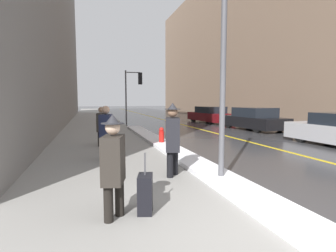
{
  "coord_description": "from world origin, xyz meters",
  "views": [
    {
      "loc": [
        -2.44,
        -2.77,
        1.74
      ],
      "look_at": [
        -0.4,
        4.0,
        1.05
      ],
      "focal_mm": 28.0,
      "sensor_mm": 36.0,
      "label": 1
    }
  ],
  "objects_px": {
    "lamp_post": "(224,23)",
    "rolling_suitcase": "(145,194)",
    "pedestrian_in_fedora": "(114,163)",
    "fire_hydrant": "(161,136)",
    "pedestrian_in_glasses": "(173,137)",
    "parked_car_maroon": "(210,115)",
    "traffic_light_near": "(135,85)",
    "pedestrian_with_shoulder_bag": "(102,124)",
    "pedestrian_trailing": "(106,130)",
    "parked_car_black": "(253,119)"
  },
  "relations": [
    {
      "from": "pedestrian_in_fedora",
      "to": "rolling_suitcase",
      "type": "bearing_deg",
      "value": 114.61
    },
    {
      "from": "pedestrian_in_fedora",
      "to": "fire_hydrant",
      "type": "xyz_separation_m",
      "value": [
        2.36,
        5.97,
        -0.5
      ]
    },
    {
      "from": "rolling_suitcase",
      "to": "fire_hydrant",
      "type": "height_order",
      "value": "rolling_suitcase"
    },
    {
      "from": "parked_car_maroon",
      "to": "traffic_light_near",
      "type": "bearing_deg",
      "value": 72.46
    },
    {
      "from": "pedestrian_in_fedora",
      "to": "fire_hydrant",
      "type": "bearing_deg",
      "value": 174.39
    },
    {
      "from": "pedestrian_in_glasses",
      "to": "fire_hydrant",
      "type": "bearing_deg",
      "value": -175.99
    },
    {
      "from": "lamp_post",
      "to": "pedestrian_in_fedora",
      "type": "bearing_deg",
      "value": -153.73
    },
    {
      "from": "traffic_light_near",
      "to": "lamp_post",
      "type": "bearing_deg",
      "value": -88.09
    },
    {
      "from": "pedestrian_in_glasses",
      "to": "fire_hydrant",
      "type": "distance_m",
      "value": 4.28
    },
    {
      "from": "rolling_suitcase",
      "to": "fire_hydrant",
      "type": "relative_size",
      "value": 1.36
    },
    {
      "from": "parked_car_maroon",
      "to": "pedestrian_in_fedora",
      "type": "bearing_deg",
      "value": 144.22
    },
    {
      "from": "lamp_post",
      "to": "fire_hydrant",
      "type": "bearing_deg",
      "value": 90.17
    },
    {
      "from": "pedestrian_in_fedora",
      "to": "parked_car_maroon",
      "type": "height_order",
      "value": "pedestrian_in_fedora"
    },
    {
      "from": "lamp_post",
      "to": "parked_car_black",
      "type": "relative_size",
      "value": 1.26
    },
    {
      "from": "parked_car_maroon",
      "to": "fire_hydrant",
      "type": "xyz_separation_m",
      "value": [
        -6.49,
        -9.15,
        -0.25
      ]
    },
    {
      "from": "traffic_light_near",
      "to": "pedestrian_in_glasses",
      "type": "bearing_deg",
      "value": -91.69
    },
    {
      "from": "pedestrian_with_shoulder_bag",
      "to": "pedestrian_trailing",
      "type": "bearing_deg",
      "value": 16.21
    },
    {
      "from": "pedestrian_with_shoulder_bag",
      "to": "pedestrian_in_glasses",
      "type": "bearing_deg",
      "value": 32.28
    },
    {
      "from": "lamp_post",
      "to": "rolling_suitcase",
      "type": "relative_size",
      "value": 5.93
    },
    {
      "from": "parked_car_maroon",
      "to": "rolling_suitcase",
      "type": "bearing_deg",
      "value": 145.47
    },
    {
      "from": "rolling_suitcase",
      "to": "traffic_light_near",
      "type": "bearing_deg",
      "value": -173.11
    },
    {
      "from": "traffic_light_near",
      "to": "pedestrian_with_shoulder_bag",
      "type": "bearing_deg",
      "value": -102.0
    },
    {
      "from": "pedestrian_with_shoulder_bag",
      "to": "traffic_light_near",
      "type": "bearing_deg",
      "value": 179.38
    },
    {
      "from": "pedestrian_in_fedora",
      "to": "pedestrian_in_glasses",
      "type": "relative_size",
      "value": 0.92
    },
    {
      "from": "fire_hydrant",
      "to": "parked_car_black",
      "type": "bearing_deg",
      "value": 29.07
    },
    {
      "from": "pedestrian_in_glasses",
      "to": "parked_car_black",
      "type": "relative_size",
      "value": 0.38
    },
    {
      "from": "lamp_post",
      "to": "traffic_light_near",
      "type": "distance_m",
      "value": 15.21
    },
    {
      "from": "rolling_suitcase",
      "to": "parked_car_black",
      "type": "bearing_deg",
      "value": 154.15
    },
    {
      "from": "traffic_light_near",
      "to": "parked_car_black",
      "type": "bearing_deg",
      "value": -43.27
    },
    {
      "from": "pedestrian_with_shoulder_bag",
      "to": "lamp_post",
      "type": "bearing_deg",
      "value": 38.97
    },
    {
      "from": "pedestrian_in_glasses",
      "to": "parked_car_maroon",
      "type": "distance_m",
      "value": 15.2
    },
    {
      "from": "pedestrian_in_fedora",
      "to": "rolling_suitcase",
      "type": "relative_size",
      "value": 1.63
    },
    {
      "from": "pedestrian_trailing",
      "to": "parked_car_black",
      "type": "height_order",
      "value": "pedestrian_trailing"
    },
    {
      "from": "pedestrian_in_fedora",
      "to": "pedestrian_with_shoulder_bag",
      "type": "height_order",
      "value": "pedestrian_in_fedora"
    },
    {
      "from": "traffic_light_near",
      "to": "pedestrian_with_shoulder_bag",
      "type": "relative_size",
      "value": 2.68
    },
    {
      "from": "pedestrian_trailing",
      "to": "parked_car_black",
      "type": "xyz_separation_m",
      "value": [
        8.95,
        5.77,
        -0.26
      ]
    },
    {
      "from": "lamp_post",
      "to": "parked_car_maroon",
      "type": "relative_size",
      "value": 1.21
    },
    {
      "from": "pedestrian_with_shoulder_bag",
      "to": "parked_car_maroon",
      "type": "bearing_deg",
      "value": 150.75
    },
    {
      "from": "lamp_post",
      "to": "rolling_suitcase",
      "type": "bearing_deg",
      "value": -149.91
    },
    {
      "from": "lamp_post",
      "to": "pedestrian_trailing",
      "type": "height_order",
      "value": "lamp_post"
    },
    {
      "from": "rolling_suitcase",
      "to": "fire_hydrant",
      "type": "distance_m",
      "value": 6.19
    },
    {
      "from": "pedestrian_in_fedora",
      "to": "parked_car_black",
      "type": "distance_m",
      "value": 13.31
    },
    {
      "from": "lamp_post",
      "to": "pedestrian_in_fedora",
      "type": "distance_m",
      "value": 3.62
    },
    {
      "from": "pedestrian_in_glasses",
      "to": "fire_hydrant",
      "type": "height_order",
      "value": "pedestrian_in_glasses"
    },
    {
      "from": "pedestrian_in_fedora",
      "to": "rolling_suitcase",
      "type": "xyz_separation_m",
      "value": [
        0.48,
        0.07,
        -0.54
      ]
    },
    {
      "from": "lamp_post",
      "to": "pedestrian_in_glasses",
      "type": "xyz_separation_m",
      "value": [
        -0.89,
        0.66,
        -2.39
      ]
    },
    {
      "from": "pedestrian_in_glasses",
      "to": "pedestrian_in_fedora",
      "type": "bearing_deg",
      "value": -23.13
    },
    {
      "from": "pedestrian_in_glasses",
      "to": "parked_car_maroon",
      "type": "bearing_deg",
      "value": 166.94
    },
    {
      "from": "lamp_post",
      "to": "rolling_suitcase",
      "type": "xyz_separation_m",
      "value": [
        -1.89,
        -1.1,
        -3.01
      ]
    },
    {
      "from": "pedestrian_in_fedora",
      "to": "parked_car_maroon",
      "type": "distance_m",
      "value": 17.52
    }
  ]
}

